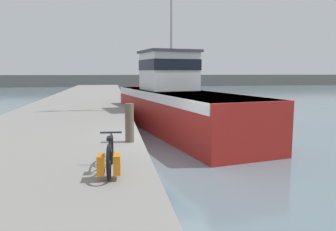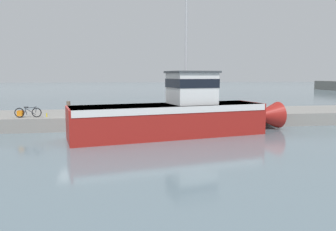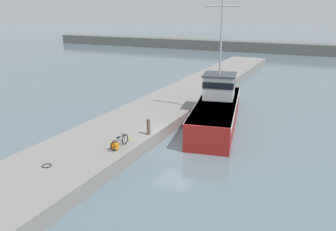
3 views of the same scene
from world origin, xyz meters
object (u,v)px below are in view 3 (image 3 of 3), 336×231
(mooring_post, at_px, (148,127))
(water_bottle_on_curb, at_px, (130,139))
(bicycle_touring, at_px, (118,143))
(fishing_boat_main, at_px, (217,107))

(mooring_post, distance_m, water_bottle_on_curb, 1.62)
(bicycle_touring, height_order, mooring_post, mooring_post)
(water_bottle_on_curb, bearing_deg, bicycle_touring, -88.87)
(bicycle_touring, relative_size, water_bottle_on_curb, 6.73)
(fishing_boat_main, distance_m, mooring_post, 7.25)
(bicycle_touring, distance_m, water_bottle_on_curb, 1.33)
(fishing_boat_main, height_order, mooring_post, fishing_boat_main)
(bicycle_touring, bearing_deg, fishing_boat_main, 74.86)
(mooring_post, bearing_deg, bicycle_touring, -100.40)
(bicycle_touring, bearing_deg, water_bottle_on_curb, 93.62)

